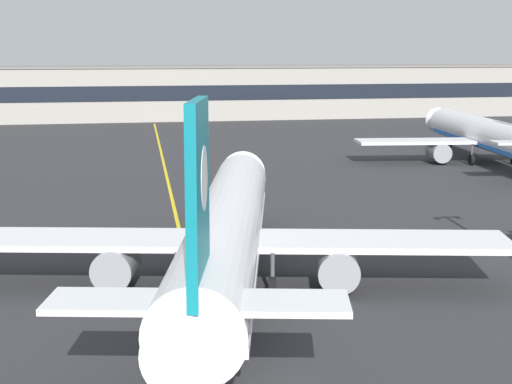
# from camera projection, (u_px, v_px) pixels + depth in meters

# --- Properties ---
(taxiway_centreline) EXTENTS (10.22, 179.74, 0.01)m
(taxiway_centreline) POSITION_uv_depth(u_px,v_px,m) (179.00, 230.00, 61.48)
(taxiway_centreline) COLOR yellow
(taxiway_centreline) RESTS_ON ground
(airliner_foreground) EXTENTS (32.26, 41.07, 11.65)m
(airliner_foreground) POSITION_uv_depth(u_px,v_px,m) (227.00, 231.00, 45.91)
(airliner_foreground) COLOR white
(airliner_foreground) RESTS_ON ground
(airliner_background) EXTENTS (31.56, 40.48, 11.37)m
(airliner_background) POSITION_uv_depth(u_px,v_px,m) (488.00, 135.00, 97.50)
(airliner_background) COLOR white
(airliner_background) RESTS_ON ground
(safety_cone_by_nose_gear) EXTENTS (0.44, 0.44, 0.55)m
(safety_cone_by_nose_gear) POSITION_uv_depth(u_px,v_px,m) (204.00, 228.00, 61.24)
(safety_cone_by_nose_gear) COLOR orange
(safety_cone_by_nose_gear) RESTS_ON ground
(terminal_building) EXTENTS (150.77, 12.40, 10.27)m
(terminal_building) POSITION_uv_depth(u_px,v_px,m) (152.00, 93.00, 157.39)
(terminal_building) COLOR #9E998E
(terminal_building) RESTS_ON ground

